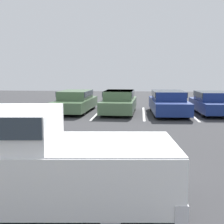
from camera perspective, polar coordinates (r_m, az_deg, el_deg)
ground_plane at (r=6.07m, az=-8.02°, el=-16.31°), size 60.00×60.00×0.00m
stall_stripe_a at (r=18.37m, az=-10.65°, el=-0.05°), size 0.12×5.46×0.01m
stall_stripe_b at (r=17.84m, az=-2.57°, el=-0.15°), size 0.12×5.46×0.01m
stall_stripe_c at (r=17.68m, az=5.82°, el=-0.26°), size 0.12×5.46×0.01m
stall_stripe_d at (r=17.90m, az=14.19°, el=-0.36°), size 0.12×5.46×0.01m
pickup_truck at (r=5.70m, az=-17.22°, el=-8.57°), size 5.72×2.45×1.80m
parked_sedan_a at (r=18.26m, az=-6.73°, el=2.08°), size 1.99×4.67×1.25m
parked_sedan_b at (r=17.62m, az=1.29°, el=1.96°), size 1.91×4.29×1.28m
parked_sedan_c at (r=17.53m, az=10.27°, el=1.84°), size 2.03×4.83×1.29m
parked_sedan_d at (r=18.24m, az=17.92°, el=1.75°), size 2.01×4.29×1.24m
wheel_stop_curb at (r=21.28m, az=15.39°, el=1.05°), size 1.81×0.20×0.14m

